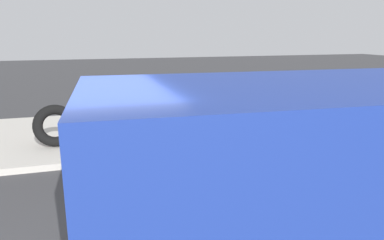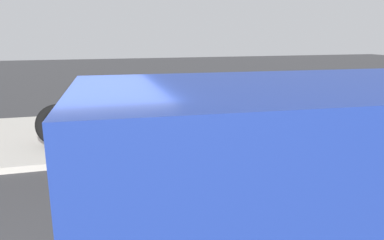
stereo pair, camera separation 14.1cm
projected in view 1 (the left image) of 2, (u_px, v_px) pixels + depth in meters
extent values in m
cube|color=#BCB7AD|center=(73.00, 136.00, 10.19)|extent=(36.00, 5.00, 0.15)
cylinder|color=red|center=(66.00, 129.00, 9.21)|extent=(0.18, 0.18, 0.72)
sphere|color=red|center=(65.00, 114.00, 9.11)|extent=(0.21, 0.21, 0.21)
cylinder|color=red|center=(66.00, 128.00, 9.03)|extent=(0.08, 0.14, 0.08)
cylinder|color=red|center=(66.00, 125.00, 9.34)|extent=(0.08, 0.14, 0.08)
cylinder|color=red|center=(66.00, 131.00, 9.06)|extent=(0.10, 0.14, 0.10)
torus|color=black|center=(55.00, 126.00, 8.87)|extent=(1.10, 0.55, 1.08)
cube|color=#1E3899|center=(300.00, 153.00, 4.04)|extent=(4.92, 2.73, 1.60)
cube|color=black|center=(373.00, 216.00, 4.52)|extent=(7.04, 1.24, 0.24)
cylinder|color=black|center=(176.00, 201.00, 5.19)|extent=(1.11, 0.35, 1.10)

